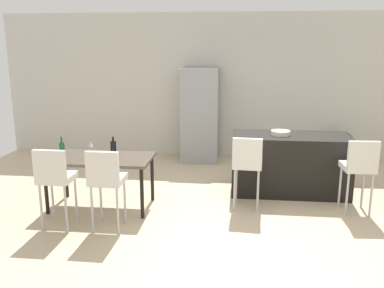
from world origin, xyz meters
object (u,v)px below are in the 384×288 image
(wine_glass_left, at_px, (91,144))
(wine_bottle_corner, at_px, (113,149))
(dining_chair_near, at_px, (55,176))
(dining_chair_far, at_px, (106,177))
(kitchen_island, at_px, (289,164))
(wine_bottle_far, at_px, (62,151))
(refrigerator, at_px, (200,115))
(potted_plant, at_px, (342,145))
(bar_chair_left, at_px, (247,161))
(dining_table, at_px, (100,162))
(bar_chair_middle, at_px, (359,165))
(fruit_bowl, at_px, (281,133))

(wine_glass_left, bearing_deg, wine_bottle_corner, -30.88)
(dining_chair_near, relative_size, dining_chair_far, 1.00)
(kitchen_island, relative_size, wine_bottle_far, 5.43)
(dining_chair_far, height_order, refrigerator, refrigerator)
(kitchen_island, xyz_separation_m, potted_plant, (1.19, 1.70, -0.07))
(dining_chair_near, distance_m, wine_bottle_far, 0.57)
(kitchen_island, relative_size, potted_plant, 2.72)
(dining_chair_near, height_order, potted_plant, dining_chair_near)
(bar_chair_left, distance_m, refrigerator, 2.66)
(dining_table, distance_m, refrigerator, 2.90)
(bar_chair_middle, bearing_deg, dining_chair_near, -166.87)
(bar_chair_left, height_order, wine_bottle_far, wine_bottle_far)
(dining_table, relative_size, wine_bottle_corner, 4.83)
(dining_chair_far, relative_size, wine_bottle_far, 3.20)
(wine_glass_left, height_order, potted_plant, wine_glass_left)
(dining_chair_near, distance_m, refrigerator, 3.72)
(dining_table, height_order, dining_chair_near, dining_chair_near)
(refrigerator, bearing_deg, bar_chair_left, -70.38)
(kitchen_island, distance_m, dining_chair_far, 2.95)
(wine_bottle_corner, bearing_deg, dining_chair_near, -125.75)
(bar_chair_left, xyz_separation_m, dining_chair_far, (-1.73, -0.90, 0.00))
(bar_chair_left, distance_m, fruit_bowl, 0.95)
(dining_chair_near, bearing_deg, dining_table, 66.61)
(dining_table, xyz_separation_m, wine_bottle_corner, (0.20, -0.02, 0.19))
(wine_bottle_far, bearing_deg, wine_bottle_corner, 17.49)
(kitchen_island, height_order, dining_table, kitchen_island)
(bar_chair_middle, distance_m, dining_chair_near, 3.98)
(bar_chair_middle, relative_size, potted_plant, 1.61)
(bar_chair_middle, distance_m, wine_bottle_far, 4.01)
(dining_table, xyz_separation_m, wine_bottle_far, (-0.45, -0.22, 0.20))
(bar_chair_middle, height_order, wine_bottle_far, wine_bottle_far)
(dining_table, relative_size, potted_plant, 2.22)
(wine_glass_left, bearing_deg, kitchen_island, 13.45)
(kitchen_island, bearing_deg, bar_chair_middle, -43.77)
(bar_chair_left, xyz_separation_m, dining_chair_near, (-2.38, -0.90, 0.00))
(bar_chair_left, bearing_deg, dining_chair_far, -152.37)
(kitchen_island, xyz_separation_m, dining_table, (-2.73, -0.93, 0.21))
(dining_chair_near, height_order, wine_bottle_corner, dining_chair_near)
(wine_glass_left, relative_size, potted_plant, 0.27)
(bar_chair_middle, xyz_separation_m, potted_plant, (0.37, 2.48, -0.31))
(dining_table, height_order, potted_plant, dining_table)
(bar_chair_middle, xyz_separation_m, dining_chair_far, (-3.22, -0.90, 0.00))
(kitchen_island, relative_size, bar_chair_middle, 1.69)
(bar_chair_middle, bearing_deg, kitchen_island, 136.23)
(dining_table, distance_m, wine_bottle_far, 0.54)
(potted_plant, bearing_deg, bar_chair_left, -126.90)
(kitchen_island, height_order, fruit_bowl, fruit_bowl)
(bar_chair_left, distance_m, bar_chair_middle, 1.50)
(bar_chair_middle, bearing_deg, bar_chair_left, 180.00)
(bar_chair_middle, bearing_deg, refrigerator, 133.72)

